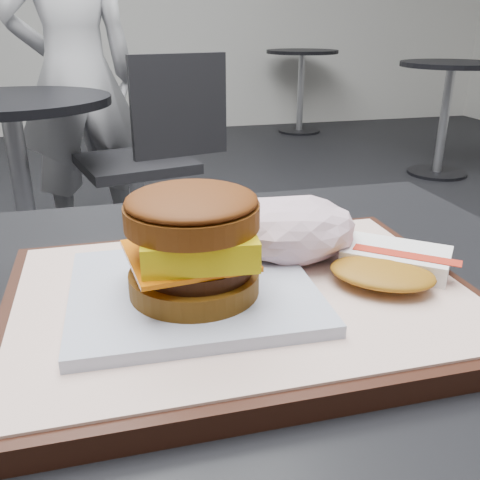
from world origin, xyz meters
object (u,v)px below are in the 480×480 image
Objects in this scene: serving_tray at (243,301)px; neighbor_table at (17,154)px; hash_brown at (390,265)px; breakfast_sandwich at (193,255)px; neighbor_chair at (151,150)px; patron at (75,76)px; crumpled_wrapper at (290,229)px; customer_table at (179,479)px.

neighbor_table is (-0.41, 1.67, -0.23)m from serving_tray.
hash_brown is at bearing -72.14° from neighbor_table.
breakfast_sandwich is 0.17m from hash_brown.
neighbor_chair is 0.52m from patron.
hash_brown is 0.09m from crumpled_wrapper.
serving_tray is 0.06m from breakfast_sandwich.
hash_brown is 2.17m from patron.
customer_table is 1.69m from neighbor_table.
neighbor_chair is at bearing 85.43° from customer_table.
customer_table is 1.07× the size of neighbor_table.
serving_tray is at bearing -137.74° from crumpled_wrapper.
customer_table is 0.29m from hash_brown.
customer_table is at bearing -162.16° from crumpled_wrapper.
neighbor_table is at bearing 106.18° from crumpled_wrapper.
hash_brown reaches higher than neighbor_table.
hash_brown is 1.08× the size of crumpled_wrapper.
crumpled_wrapper is at bearing 31.40° from breakfast_sandwich.
patron is at bearing 98.59° from hash_brown.
patron is (-0.32, 2.14, -0.03)m from hash_brown.
neighbor_chair is at bearing 89.22° from crumpled_wrapper.
hash_brown is at bearing 0.72° from breakfast_sandwich.
breakfast_sandwich reaches higher than crumpled_wrapper.
hash_brown is 0.15× the size of neighbor_chair.
serving_tray reaches higher than neighbor_table.
neighbor_table is 0.49× the size of patron.
serving_tray is 3.04× the size of crumpled_wrapper.
patron is (-0.15, 2.14, -0.06)m from breakfast_sandwich.
serving_tray is at bearing 81.46° from patron.
customer_table is 2.11× the size of serving_tray.
breakfast_sandwich reaches higher than serving_tray.
customer_table is 0.20m from serving_tray.
breakfast_sandwich is at bearing -169.28° from serving_tray.
patron reaches higher than hash_brown.
neighbor_table is (-0.47, 1.61, -0.27)m from crumpled_wrapper.
neighbor_chair is (0.08, 1.78, -0.27)m from serving_tray.
neighbor_chair reaches higher than serving_tray.
hash_brown reaches higher than customer_table.
crumpled_wrapper is at bearing -90.78° from neighbor_chair.
serving_tray is at bearing 10.72° from breakfast_sandwich.
serving_tray is 1.95× the size of breakfast_sandwich.
breakfast_sandwich is at bearing -179.28° from hash_brown.
neighbor_table is 0.56m from patron.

